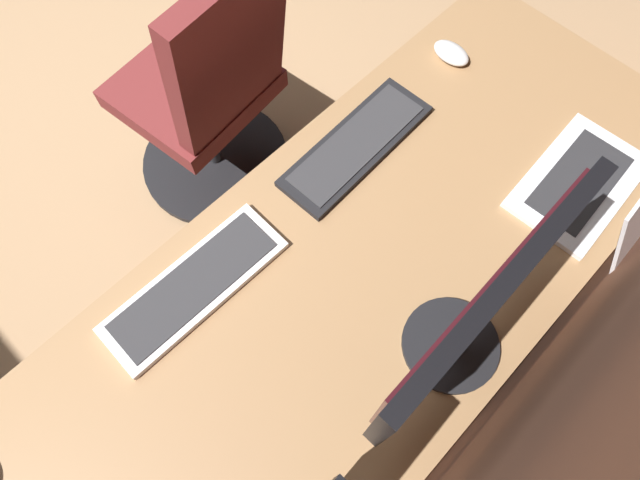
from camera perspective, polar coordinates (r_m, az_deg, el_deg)
The scene contains 9 objects.
floor_plane at distance 2.71m, azimuth -29.01°, elevation 13.29°, with size 5.67×5.67×0.00m, color #9E7A56.
desk at distance 1.23m, azimuth 1.67°, elevation -7.02°, with size 1.99×0.73×0.73m.
drawer_pedestal at distance 1.59m, azimuth 8.04°, elevation -5.17°, with size 0.40×0.51×0.69m.
monitor_primary at distance 0.96m, azimuth 16.25°, elevation -7.22°, with size 0.53×0.20×0.39m.
laptop_leftmost at distance 1.38m, azimuth 27.97°, elevation 4.88°, with size 0.35×0.30×0.20m.
keyboard_main at distance 1.33m, azimuth 3.81°, elevation 9.89°, with size 0.42×0.15×0.02m.
keyboard_spare at distance 1.20m, azimuth -13.02°, elevation -4.73°, with size 0.42×0.15×0.02m.
mouse_main at distance 1.54m, azimuth 13.59°, elevation 18.52°, with size 0.06×0.10×0.03m, color silver.
office_chair at distance 1.81m, azimuth -11.42°, elevation 14.15°, with size 0.56×0.58×0.97m.
Camera 1 is at (0.19, 1.98, 1.84)m, focal length 30.53 mm.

